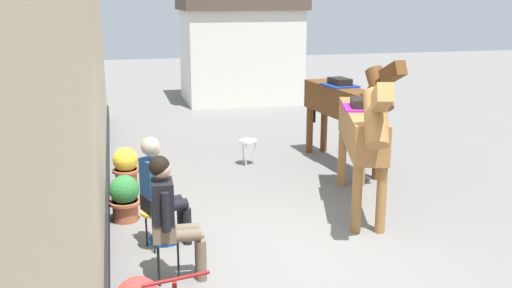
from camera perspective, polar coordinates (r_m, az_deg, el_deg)
The scene contains 10 objects.
ground_plane at distance 9.86m, azimuth -0.23°, elevation -3.29°, with size 40.00×40.00×0.00m, color slate.
pub_facade_wall at distance 7.78m, azimuth -16.12°, elevation 3.08°, with size 0.34×14.00×3.40m.
distant_cottage at distance 17.03m, azimuth -1.56°, elevation 10.27°, with size 3.40×2.60×3.50m.
seated_visitor_near at distance 6.21m, azimuth -8.46°, elevation -6.57°, with size 0.61×0.49×1.39m.
seated_visitor_far at distance 7.03m, azimuth -9.46°, elevation -4.12°, with size 0.61×0.49×1.39m.
saddled_horse_near at distance 8.24m, azimuth 10.38°, elevation 1.31°, with size 1.12×2.91×2.06m.
saddled_horse_far at distance 10.35m, azimuth 8.72°, elevation 3.99°, with size 0.69×2.99×2.06m.
flower_planter_inner_far at distance 8.11m, azimuth -12.69°, elevation -5.09°, with size 0.43×0.43×0.64m.
flower_planter_farthest at distance 9.56m, azimuth -12.60°, elevation -2.12°, with size 0.43×0.43×0.64m.
spare_stool_white at distance 10.51m, azimuth -0.79°, elevation 0.08°, with size 0.32×0.32×0.46m.
Camera 1 is at (-2.20, -6.14, 2.96)m, focal length 40.98 mm.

